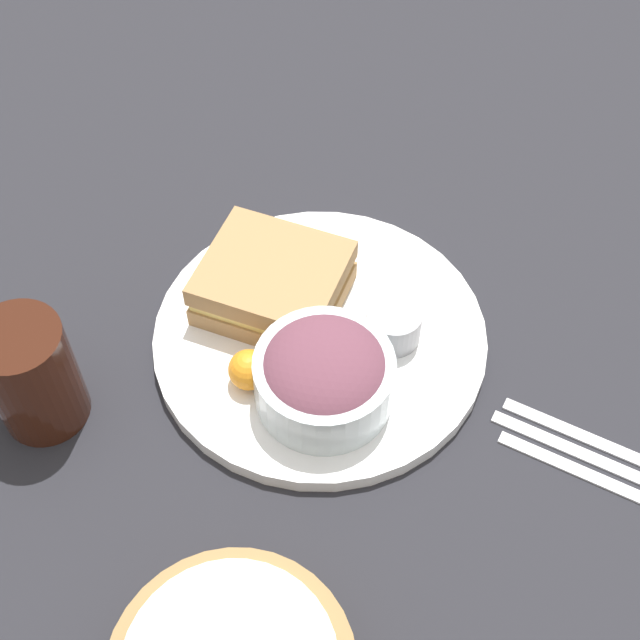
# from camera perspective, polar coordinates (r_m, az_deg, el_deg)

# --- Properties ---
(ground_plane) EXTENTS (4.00, 4.00, 0.00)m
(ground_plane) POSITION_cam_1_polar(r_m,az_deg,el_deg) (0.89, -0.00, -1.44)
(ground_plane) COLOR #232328
(plate) EXTENTS (0.33, 0.33, 0.02)m
(plate) POSITION_cam_1_polar(r_m,az_deg,el_deg) (0.88, -0.00, -1.12)
(plate) COLOR white
(plate) RESTS_ON ground_plane
(sandwich) EXTENTS (0.15, 0.14, 0.05)m
(sandwich) POSITION_cam_1_polar(r_m,az_deg,el_deg) (0.88, -3.01, 2.37)
(sandwich) COLOR #A37A4C
(sandwich) RESTS_ON plate
(salad_bowl) EXTENTS (0.13, 0.13, 0.07)m
(salad_bowl) POSITION_cam_1_polar(r_m,az_deg,el_deg) (0.80, 0.27, -3.55)
(salad_bowl) COLOR silver
(salad_bowl) RESTS_ON plate
(dressing_cup) EXTENTS (0.05, 0.05, 0.04)m
(dressing_cup) POSITION_cam_1_polar(r_m,az_deg,el_deg) (0.86, 4.72, -0.29)
(dressing_cup) COLOR #99999E
(dressing_cup) RESTS_ON plate
(orange_wedge) EXTENTS (0.04, 0.04, 0.04)m
(orange_wedge) POSITION_cam_1_polar(r_m,az_deg,el_deg) (0.83, -4.59, -3.19)
(orange_wedge) COLOR orange
(orange_wedge) RESTS_ON plate
(drink_glass) EXTENTS (0.08, 0.08, 0.12)m
(drink_glass) POSITION_cam_1_polar(r_m,az_deg,el_deg) (0.83, -17.96, -3.38)
(drink_glass) COLOR #38190F
(drink_glass) RESTS_ON ground_plane
(fork) EXTENTS (0.18, 0.02, 0.01)m
(fork) POSITION_cam_1_polar(r_m,az_deg,el_deg) (0.86, 17.34, -7.45)
(fork) COLOR silver
(fork) RESTS_ON ground_plane
(knife) EXTENTS (0.19, 0.02, 0.01)m
(knife) POSITION_cam_1_polar(r_m,az_deg,el_deg) (0.85, 16.99, -8.40)
(knife) COLOR silver
(knife) RESTS_ON ground_plane
(spoon) EXTENTS (0.16, 0.02, 0.01)m
(spoon) POSITION_cam_1_polar(r_m,az_deg,el_deg) (0.84, 16.63, -9.37)
(spoon) COLOR silver
(spoon) RESTS_ON ground_plane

